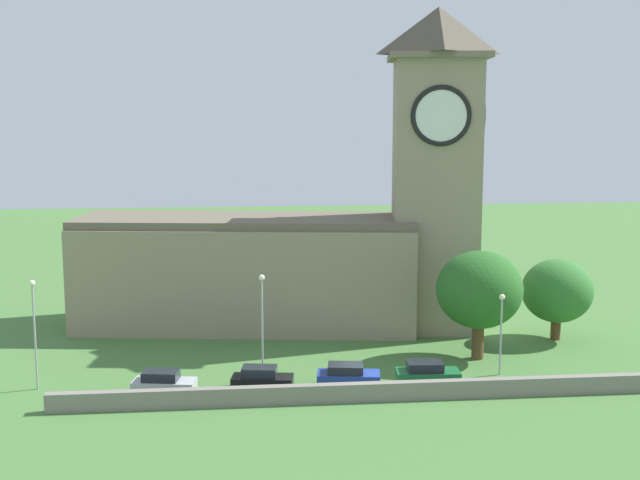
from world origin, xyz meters
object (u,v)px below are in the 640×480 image
object	(u,v)px
car_black	(262,379)
tree_riverside_east	(479,290)
church	(311,237)
car_blue	(348,376)
streetlamp_central	(501,320)
tree_churchyard	(557,291)
car_silver	(163,383)
streetlamp_west_end	(34,318)
streetlamp_west_mid	(262,312)
car_green	(427,374)

from	to	relation	value
car_black	tree_riverside_east	world-z (taller)	tree_riverside_east
church	car_blue	world-z (taller)	church
church	streetlamp_central	size ratio (longest dim) A/B	6.06
streetlamp_central	tree_churchyard	world-z (taller)	tree_churchyard
car_silver	car_black	distance (m)	6.75
car_black	car_blue	distance (m)	6.14
car_silver	streetlamp_west_end	xyz separation A→B (m)	(-8.98, 2.41, 4.24)
streetlamp_west_end	streetlamp_west_mid	world-z (taller)	streetlamp_west_mid
car_green	streetlamp_west_end	size ratio (longest dim) A/B	0.58
church	car_green	world-z (taller)	church
church	car_silver	world-z (taller)	church
car_silver	streetlamp_central	distance (m)	24.81
car_blue	streetlamp_west_end	bearing A→B (deg)	175.35
car_black	streetlamp_west_end	bearing A→B (deg)	171.76
car_green	streetlamp_west_end	bearing A→B (deg)	175.51
streetlamp_central	tree_riverside_east	size ratio (longest dim) A/B	0.71
car_silver	car_blue	size ratio (longest dim) A/B	0.96
car_green	streetlamp_central	distance (m)	7.10
car_silver	tree_churchyard	bearing A→B (deg)	19.17
streetlamp_west_end	streetlamp_west_mid	xyz separation A→B (m)	(15.87, 0.00, 0.04)
car_black	tree_churchyard	size ratio (longest dim) A/B	0.64
car_blue	car_green	world-z (taller)	car_green
car_blue	streetlamp_central	size ratio (longest dim) A/B	0.76
church	streetlamp_west_mid	xyz separation A→B (m)	(-4.90, -15.53, -3.06)
church	car_green	xyz separation A→B (m)	(6.71, -17.70, -7.34)
church	car_green	size ratio (longest dim) A/B	8.10
church	tree_riverside_east	distance (m)	17.02
streetlamp_central	church	bearing A→B (deg)	128.98
streetlamp_central	tree_riverside_east	distance (m)	4.42
car_green	streetlamp_west_mid	distance (m)	12.56
car_blue	tree_churchyard	xyz separation A→B (m)	(19.47, 10.60, 3.40)
car_black	streetlamp_west_mid	distance (m)	4.84
streetlamp_west_mid	tree_churchyard	distance (m)	26.94
car_black	streetlamp_west_end	distance (m)	16.44
streetlamp_west_end	car_black	bearing A→B (deg)	-8.24
streetlamp_west_end	tree_riverside_east	distance (m)	33.26
church	streetlamp_west_end	xyz separation A→B (m)	(-20.77, -15.54, -3.10)
car_blue	car_green	distance (m)	5.66
tree_churchyard	car_green	bearing A→B (deg)	-141.53
car_blue	tree_churchyard	distance (m)	22.43
car_silver	streetlamp_west_end	bearing A→B (deg)	164.95
car_silver	streetlamp_west_end	size ratio (longest dim) A/B	0.57
tree_riverside_east	streetlamp_central	bearing A→B (deg)	-83.69
streetlamp_central	tree_churchyard	distance (m)	11.92
church	car_blue	xyz separation A→B (m)	(1.07, -17.31, -7.41)
car_green	tree_riverside_east	world-z (taller)	tree_riverside_east
tree_riverside_east	car_silver	bearing A→B (deg)	-165.02
streetlamp_west_mid	tree_riverside_east	bearing A→B (deg)	13.18
church	car_black	distance (m)	19.91
car_silver	tree_riverside_east	bearing A→B (deg)	14.98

